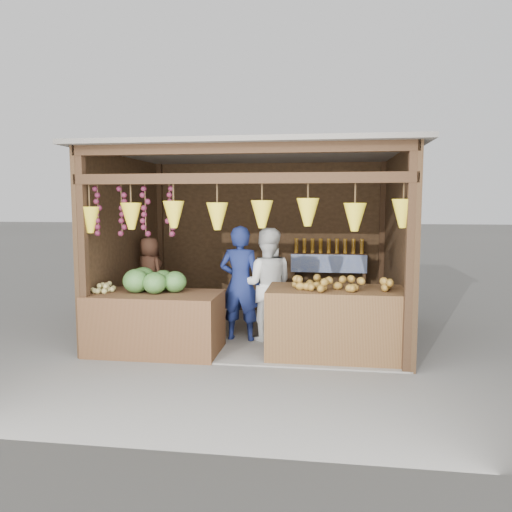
% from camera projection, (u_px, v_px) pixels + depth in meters
% --- Properties ---
extents(ground, '(80.00, 80.00, 0.00)m').
position_uv_depth(ground, '(256.00, 333.00, 7.37)').
color(ground, '#514F49').
rests_on(ground, ground).
extents(stall_structure, '(4.30, 3.30, 2.66)m').
position_uv_depth(stall_structure, '(254.00, 221.00, 7.16)').
color(stall_structure, slate).
rests_on(stall_structure, ground).
extents(back_shelf, '(1.25, 0.32, 1.32)m').
position_uv_depth(back_shelf, '(329.00, 265.00, 8.40)').
color(back_shelf, '#382314').
rests_on(back_shelf, ground).
extents(counter_left, '(1.67, 0.85, 0.77)m').
position_uv_depth(counter_left, '(155.00, 323.00, 6.41)').
color(counter_left, '#452B17').
rests_on(counter_left, ground).
extents(counter_right, '(1.74, 0.85, 0.87)m').
position_uv_depth(counter_right, '(338.00, 323.00, 6.20)').
color(counter_right, '#482C18').
rests_on(counter_right, ground).
extents(stool, '(0.32, 0.32, 0.30)m').
position_uv_depth(stool, '(151.00, 317.00, 7.77)').
color(stool, black).
rests_on(stool, ground).
extents(man_standing, '(0.62, 0.44, 1.61)m').
position_uv_depth(man_standing, '(240.00, 284.00, 6.90)').
color(man_standing, navy).
rests_on(man_standing, ground).
extents(woman_standing, '(0.81, 0.65, 1.58)m').
position_uv_depth(woman_standing, '(267.00, 285.00, 6.93)').
color(woman_standing, white).
rests_on(woman_standing, ground).
extents(vendor_seated, '(0.64, 0.57, 1.10)m').
position_uv_depth(vendor_seated, '(150.00, 272.00, 7.69)').
color(vendor_seated, brown).
rests_on(vendor_seated, stool).
extents(melon_pile, '(1.00, 0.50, 0.32)m').
position_uv_depth(melon_pile, '(153.00, 280.00, 6.43)').
color(melon_pile, '#144813').
rests_on(melon_pile, counter_left).
extents(tanfruit_pile, '(0.34, 0.40, 0.13)m').
position_uv_depth(tanfruit_pile, '(104.00, 287.00, 6.43)').
color(tanfruit_pile, '#988F46').
rests_on(tanfruit_pile, counter_left).
extents(mango_pile, '(1.40, 0.64, 0.22)m').
position_uv_depth(mango_pile, '(342.00, 281.00, 6.07)').
color(mango_pile, '#B54018').
rests_on(mango_pile, counter_right).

